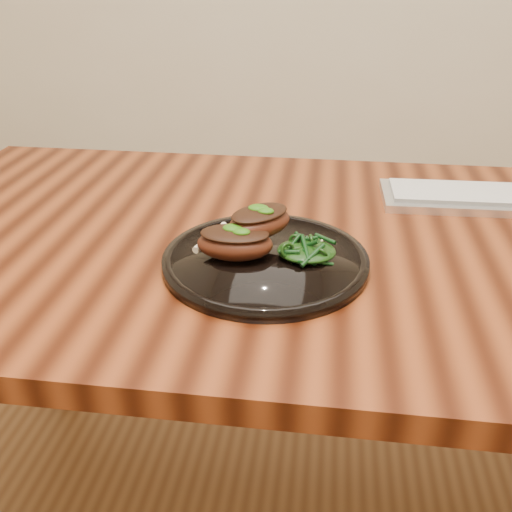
# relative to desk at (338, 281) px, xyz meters

# --- Properties ---
(desk) EXTENTS (1.60, 0.80, 0.75)m
(desk) POSITION_rel_desk_xyz_m (0.00, 0.00, 0.00)
(desk) COLOR #321106
(desk) RESTS_ON ground
(plate) EXTENTS (0.31, 0.31, 0.02)m
(plate) POSITION_rel_desk_xyz_m (-0.11, -0.11, 0.09)
(plate) COLOR black
(plate) RESTS_ON desk
(lamb_chop_front) EXTENTS (0.12, 0.08, 0.05)m
(lamb_chop_front) POSITION_rel_desk_xyz_m (-0.16, -0.12, 0.12)
(lamb_chop_front) COLOR #451A0D
(lamb_chop_front) RESTS_ON plate
(lamb_chop_back) EXTENTS (0.12, 0.12, 0.05)m
(lamb_chop_back) POSITION_rel_desk_xyz_m (-0.13, -0.08, 0.14)
(lamb_chop_back) COLOR #451A0D
(lamb_chop_back) RESTS_ON plate
(herb_smear) EXTENTS (0.08, 0.05, 0.00)m
(herb_smear) POSITION_rel_desk_xyz_m (-0.15, -0.04, 0.10)
(herb_smear) COLOR #184B08
(herb_smear) RESTS_ON plate
(greens_heap) EXTENTS (0.09, 0.08, 0.03)m
(greens_heap) POSITION_rel_desk_xyz_m (-0.05, -0.10, 0.11)
(greens_heap) COLOR black
(greens_heap) RESTS_ON plate
(keyboard) EXTENTS (0.46, 0.15, 0.02)m
(keyboard) POSITION_rel_desk_xyz_m (0.31, 0.19, 0.09)
(keyboard) COLOR silver
(keyboard) RESTS_ON desk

